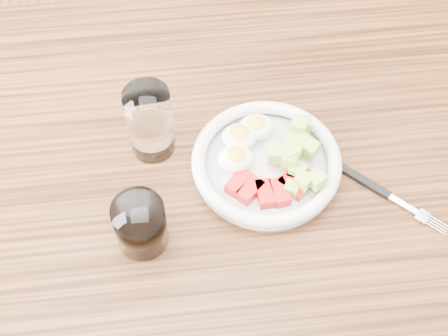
{
  "coord_description": "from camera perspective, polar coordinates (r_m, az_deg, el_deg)",
  "views": [
    {
      "loc": [
        -0.07,
        -0.52,
        1.6
      ],
      "look_at": [
        -0.01,
        0.01,
        0.8
      ],
      "focal_mm": 50.0,
      "sensor_mm": 36.0,
      "label": 1
    }
  ],
  "objects": [
    {
      "name": "water_glass",
      "position": [
        0.98,
        -6.81,
        4.21
      ],
      "size": [
        0.07,
        0.07,
        0.13
      ],
      "primitive_type": "cylinder",
      "color": "white",
      "rests_on": "dining_table"
    },
    {
      "name": "bowl",
      "position": [
        0.98,
        3.89,
        0.65
      ],
      "size": [
        0.24,
        0.24,
        0.06
      ],
      "color": "white",
      "rests_on": "dining_table"
    },
    {
      "name": "dining_table",
      "position": [
        1.07,
        0.59,
        -4.24
      ],
      "size": [
        1.5,
        0.9,
        0.77
      ],
      "color": "brown",
      "rests_on": "ground"
    },
    {
      "name": "coffee_glass",
      "position": [
        0.91,
        -7.65,
        -5.15
      ],
      "size": [
        0.08,
        0.08,
        0.09
      ],
      "color": "white",
      "rests_on": "dining_table"
    },
    {
      "name": "fork",
      "position": [
        1.0,
        13.94,
        -1.95
      ],
      "size": [
        0.15,
        0.14,
        0.01
      ],
      "color": "black",
      "rests_on": "dining_table"
    }
  ]
}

